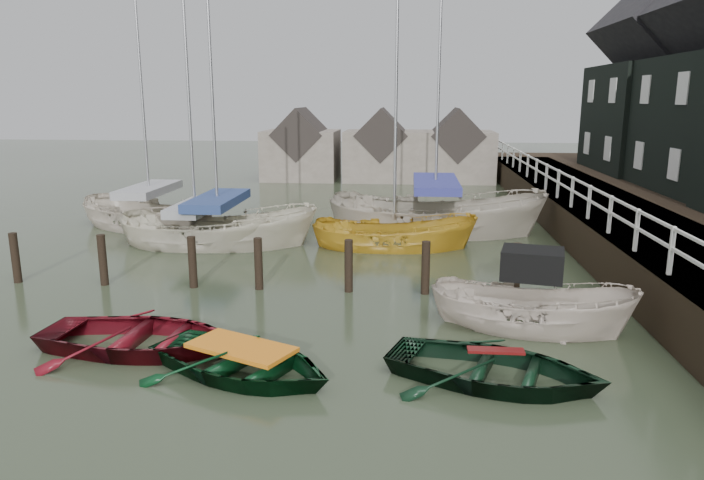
# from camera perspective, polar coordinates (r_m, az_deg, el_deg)

# --- Properties ---
(ground) EXTENTS (120.00, 120.00, 0.00)m
(ground) POSITION_cam_1_polar(r_m,az_deg,el_deg) (13.95, -6.48, -8.24)
(ground) COLOR #283220
(ground) RESTS_ON ground
(pier) EXTENTS (3.04, 32.00, 2.70)m
(pier) POSITION_cam_1_polar(r_m,az_deg,el_deg) (24.09, 21.43, 1.70)
(pier) COLOR black
(pier) RESTS_ON ground
(mooring_pilings) EXTENTS (13.72, 0.22, 1.80)m
(mooring_pilings) POSITION_cam_1_polar(r_m,az_deg,el_deg) (16.81, -8.19, -2.81)
(mooring_pilings) COLOR black
(mooring_pilings) RESTS_ON ground
(far_sheds) EXTENTS (14.00, 4.08, 4.39)m
(far_sheds) POSITION_cam_1_polar(r_m,az_deg,el_deg) (38.91, 2.48, 8.21)
(far_sheds) COLOR #665B51
(far_sheds) RESTS_ON ground
(rowboat_red) EXTENTS (4.29, 3.19, 0.85)m
(rowboat_red) POSITION_cam_1_polar(r_m,az_deg,el_deg) (13.59, -18.55, -9.45)
(rowboat_red) COLOR #570C15
(rowboat_red) RESTS_ON ground
(rowboat_green) EXTENTS (4.56, 4.03, 0.78)m
(rowboat_green) POSITION_cam_1_polar(r_m,az_deg,el_deg) (12.02, -9.94, -11.94)
(rowboat_green) COLOR black
(rowboat_green) RESTS_ON ground
(rowboat_dkgreen) EXTENTS (4.56, 3.85, 0.80)m
(rowboat_dkgreen) POSITION_cam_1_polar(r_m,az_deg,el_deg) (11.85, 12.78, -12.47)
(rowboat_dkgreen) COLOR black
(rowboat_dkgreen) RESTS_ON ground
(motorboat) EXTENTS (4.66, 2.57, 2.63)m
(motorboat) POSITION_cam_1_polar(r_m,az_deg,el_deg) (14.46, 15.86, -7.51)
(motorboat) COLOR beige
(motorboat) RESTS_ON ground
(sailboat_a) EXTENTS (6.06, 3.36, 10.26)m
(sailboat_a) POSITION_cam_1_polar(r_m,az_deg,el_deg) (22.31, -13.92, -0.31)
(sailboat_a) COLOR beige
(sailboat_a) RESTS_ON ground
(sailboat_b) EXTENTS (6.98, 3.07, 11.40)m
(sailboat_b) POSITION_cam_1_polar(r_m,az_deg,el_deg) (22.18, -11.97, -0.30)
(sailboat_b) COLOR beige
(sailboat_b) RESTS_ON ground
(sailboat_c) EXTENTS (5.62, 2.19, 10.02)m
(sailboat_c) POSITION_cam_1_polar(r_m,az_deg,el_deg) (21.42, 3.82, -0.64)
(sailboat_c) COLOR gold
(sailboat_c) RESTS_ON ground
(sailboat_d) EXTENTS (8.46, 3.99, 12.39)m
(sailboat_d) POSITION_cam_1_polar(r_m,az_deg,el_deg) (23.98, 7.49, 0.84)
(sailboat_d) COLOR #B9AF9E
(sailboat_d) RESTS_ON ground
(sailboat_e) EXTENTS (7.14, 5.03, 10.77)m
(sailboat_e) POSITION_cam_1_polar(r_m,az_deg,el_deg) (25.61, -17.76, 1.11)
(sailboat_e) COLOR beige
(sailboat_e) RESTS_ON ground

